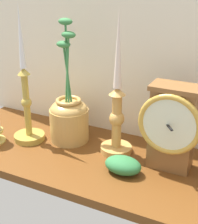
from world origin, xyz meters
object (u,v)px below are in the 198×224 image
object	(u,v)px
candlestick_tall_left	(26,106)
brass_vase_jar	(69,116)
mantel_clock	(172,127)
candlestick_tall_center	(117,111)

from	to	relation	value
candlestick_tall_left	brass_vase_jar	size ratio (longest dim) A/B	1.12
mantel_clock	candlestick_tall_left	bearing A→B (deg)	-174.72
mantel_clock	candlestick_tall_center	xyz separation A→B (cm)	(-16.09, 1.51, 0.64)
candlestick_tall_left	mantel_clock	bearing A→B (deg)	5.28
mantel_clock	brass_vase_jar	bearing A→B (deg)	176.31
candlestick_tall_left	candlestick_tall_center	size ratio (longest dim) A/B	1.00
candlestick_tall_center	brass_vase_jar	xyz separation A→B (cm)	(-16.11, 0.57, -4.86)
brass_vase_jar	mantel_clock	bearing A→B (deg)	-3.69
candlestick_tall_center	mantel_clock	bearing A→B (deg)	-5.35
candlestick_tall_center	brass_vase_jar	distance (cm)	16.84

